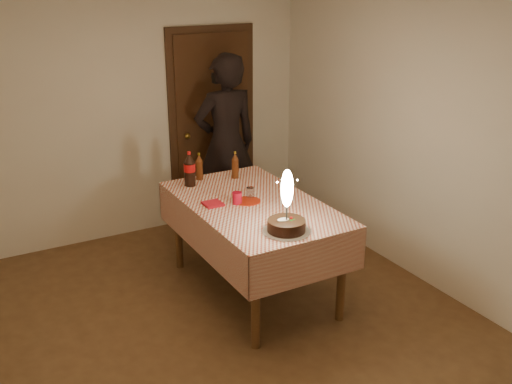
% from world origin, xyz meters
% --- Properties ---
extents(ground, '(4.00, 4.50, 0.01)m').
position_xyz_m(ground, '(0.00, 0.00, 0.00)').
color(ground, brown).
rests_on(ground, ground).
extents(room_shell, '(4.04, 4.54, 2.62)m').
position_xyz_m(room_shell, '(0.03, 0.08, 1.65)').
color(room_shell, silver).
rests_on(room_shell, ground).
extents(dining_table, '(1.02, 1.72, 0.84)m').
position_xyz_m(dining_table, '(0.55, 0.50, 0.73)').
color(dining_table, brown).
rests_on(dining_table, ground).
extents(birthday_cake, '(0.36, 0.36, 0.49)m').
position_xyz_m(birthday_cake, '(0.48, -0.13, 0.95)').
color(birthday_cake, white).
rests_on(birthday_cake, dining_table).
extents(red_plate, '(0.22, 0.22, 0.01)m').
position_xyz_m(red_plate, '(0.52, 0.54, 0.84)').
color(red_plate, '#AD200C').
rests_on(red_plate, dining_table).
extents(red_cup, '(0.08, 0.08, 0.10)m').
position_xyz_m(red_cup, '(0.42, 0.54, 0.89)').
color(red_cup, '#AD0C21').
rests_on(red_cup, dining_table).
extents(clear_cup, '(0.07, 0.07, 0.09)m').
position_xyz_m(clear_cup, '(0.59, 0.61, 0.88)').
color(clear_cup, silver).
rests_on(clear_cup, dining_table).
extents(napkin_stack, '(0.15, 0.15, 0.02)m').
position_xyz_m(napkin_stack, '(0.24, 0.62, 0.85)').
color(napkin_stack, '#B21421').
rests_on(napkin_stack, dining_table).
extents(cola_bottle, '(0.10, 0.10, 0.32)m').
position_xyz_m(cola_bottle, '(0.26, 1.14, 0.99)').
color(cola_bottle, black).
rests_on(cola_bottle, dining_table).
extents(amber_bottle_left, '(0.06, 0.06, 0.25)m').
position_xyz_m(amber_bottle_left, '(0.40, 1.26, 0.96)').
color(amber_bottle_left, '#53250E').
rests_on(amber_bottle_left, dining_table).
extents(amber_bottle_right, '(0.06, 0.06, 0.25)m').
position_xyz_m(amber_bottle_right, '(0.71, 1.13, 0.96)').
color(amber_bottle_right, '#53250E').
rests_on(amber_bottle_right, dining_table).
extents(photographer, '(0.70, 0.48, 1.90)m').
position_xyz_m(photographer, '(0.97, 1.85, 0.95)').
color(photographer, black).
rests_on(photographer, ground).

